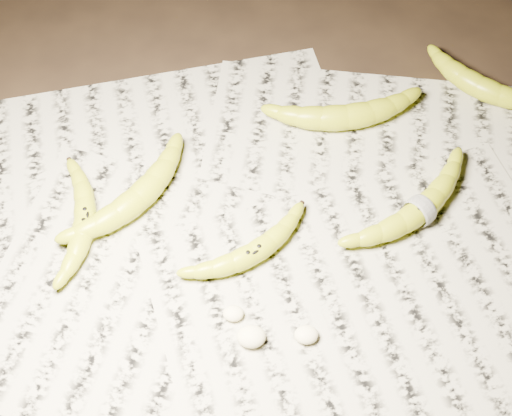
{
  "coord_description": "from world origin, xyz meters",
  "views": [
    {
      "loc": [
        -0.01,
        -0.52,
        0.86
      ],
      "look_at": [
        0.01,
        0.01,
        0.05
      ],
      "focal_mm": 50.0,
      "sensor_mm": 36.0,
      "label": 1
    }
  ],
  "objects_px": {
    "banana_center": "(253,252)",
    "banana_upper_b": "(480,85)",
    "banana_upper_a": "(346,115)",
    "banana_left_a": "(84,219)",
    "banana_left_b": "(137,197)",
    "banana_taped": "(420,209)"
  },
  "relations": [
    {
      "from": "banana_left_a",
      "to": "banana_upper_a",
      "type": "xyz_separation_m",
      "value": [
        0.38,
        0.17,
        0.0
      ]
    },
    {
      "from": "banana_center",
      "to": "banana_upper_b",
      "type": "xyz_separation_m",
      "value": [
        0.37,
        0.29,
        0.0
      ]
    },
    {
      "from": "banana_left_b",
      "to": "banana_taped",
      "type": "xyz_separation_m",
      "value": [
        0.4,
        -0.04,
        -0.0
      ]
    },
    {
      "from": "banana_taped",
      "to": "banana_left_b",
      "type": "bearing_deg",
      "value": 136.77
    },
    {
      "from": "banana_center",
      "to": "banana_upper_b",
      "type": "bearing_deg",
      "value": 6.99
    },
    {
      "from": "banana_left_a",
      "to": "banana_center",
      "type": "height_order",
      "value": "same"
    },
    {
      "from": "banana_left_b",
      "to": "banana_upper_b",
      "type": "height_order",
      "value": "banana_left_b"
    },
    {
      "from": "banana_center",
      "to": "banana_upper_a",
      "type": "relative_size",
      "value": 0.82
    },
    {
      "from": "banana_left_a",
      "to": "banana_left_b",
      "type": "relative_size",
      "value": 0.89
    },
    {
      "from": "banana_left_a",
      "to": "banana_taped",
      "type": "height_order",
      "value": "banana_taped"
    },
    {
      "from": "banana_upper_a",
      "to": "banana_left_b",
      "type": "bearing_deg",
      "value": -162.01
    },
    {
      "from": "banana_taped",
      "to": "banana_upper_a",
      "type": "relative_size",
      "value": 1.02
    },
    {
      "from": "banana_left_b",
      "to": "banana_upper_b",
      "type": "bearing_deg",
      "value": -27.07
    },
    {
      "from": "banana_center",
      "to": "banana_upper_b",
      "type": "distance_m",
      "value": 0.47
    },
    {
      "from": "banana_left_a",
      "to": "banana_taped",
      "type": "relative_size",
      "value": 0.84
    },
    {
      "from": "banana_left_a",
      "to": "banana_taped",
      "type": "bearing_deg",
      "value": -91.0
    },
    {
      "from": "banana_center",
      "to": "banana_left_b",
      "type": "bearing_deg",
      "value": 118.93
    },
    {
      "from": "banana_left_b",
      "to": "banana_upper_a",
      "type": "bearing_deg",
      "value": -23.27
    },
    {
      "from": "banana_center",
      "to": "banana_taped",
      "type": "xyz_separation_m",
      "value": [
        0.24,
        0.06,
        0.0
      ]
    },
    {
      "from": "banana_upper_b",
      "to": "banana_upper_a",
      "type": "bearing_deg",
      "value": -126.52
    },
    {
      "from": "banana_left_a",
      "to": "banana_upper_a",
      "type": "distance_m",
      "value": 0.42
    },
    {
      "from": "banana_left_b",
      "to": "banana_upper_b",
      "type": "distance_m",
      "value": 0.56
    }
  ]
}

